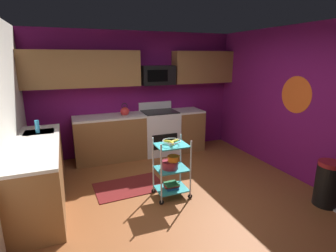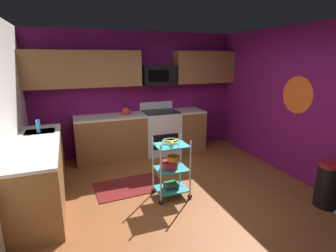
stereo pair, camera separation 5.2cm
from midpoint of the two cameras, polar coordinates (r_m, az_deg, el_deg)
floor at (r=4.04m, az=2.68°, el=-16.42°), size 4.40×4.80×0.04m
wall_back at (r=5.81m, az=-7.08°, el=7.01°), size 4.52×0.06×2.60m
wall_right at (r=4.89m, az=27.53°, el=4.01°), size 0.06×4.80×2.60m
wall_flower_decal at (r=4.98m, az=25.78°, el=6.13°), size 0.00×0.63×0.63m
counter_run at (r=4.97m, az=-13.40°, el=-4.55°), size 3.58×2.71×0.92m
oven_range at (r=5.79m, az=-2.10°, el=-1.24°), size 0.76×0.65×1.10m
upper_cabinets at (r=5.55m, az=-7.66°, el=12.34°), size 4.40×0.33×0.70m
microwave at (r=5.68m, az=-2.58°, el=10.98°), size 0.70×0.39×0.40m
rolling_cart at (r=3.98m, az=0.39°, el=-9.24°), size 0.53×0.39×0.91m
fruit_bowl at (r=3.83m, az=0.40°, el=-3.42°), size 0.27×0.27×0.07m
mixing_bowl_large at (r=3.95m, az=0.07°, el=-8.39°), size 0.25×0.25×0.11m
mixing_bowl_small at (r=3.91m, az=0.81°, el=-7.03°), size 0.18×0.18×0.08m
book_stack at (r=4.11m, az=0.38°, el=-12.80°), size 0.23×0.19×0.09m
kettle at (r=5.46m, az=-9.63°, el=3.20°), size 0.21×0.18×0.26m
dish_soap_bottle at (r=4.59m, az=-26.83°, el=-0.10°), size 0.06×0.06×0.20m
trash_can at (r=4.43m, az=31.15°, el=-10.70°), size 0.34×0.42×0.66m
floor_rug at (r=4.48m, az=-8.72°, el=-12.88°), size 1.14×0.76×0.01m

